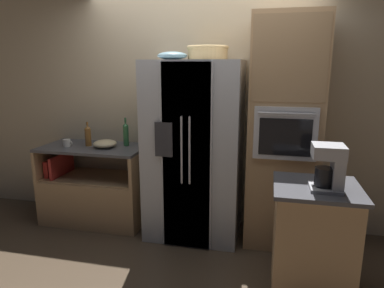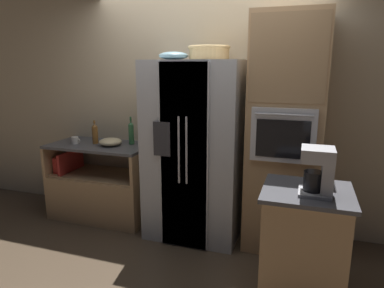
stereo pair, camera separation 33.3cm
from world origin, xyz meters
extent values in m
plane|color=#4C3D2D|center=(0.00, 0.00, 0.00)|extent=(20.00, 20.00, 0.00)
cube|color=beige|center=(0.00, 0.46, 1.40)|extent=(12.00, 0.06, 2.80)
cube|color=tan|center=(-1.17, 0.12, 0.26)|extent=(1.16, 0.62, 0.52)
cube|color=tan|center=(-1.17, 0.12, 0.53)|extent=(1.11, 0.57, 0.02)
cube|color=tan|center=(-1.73, 0.12, 0.69)|extent=(0.04, 0.62, 0.34)
cube|color=tan|center=(-0.61, 0.12, 0.69)|extent=(0.04, 0.62, 0.34)
cube|color=#4C4C51|center=(-1.17, 0.12, 0.87)|extent=(1.16, 0.62, 0.03)
cube|color=#B72D28|center=(-1.67, 0.09, 0.63)|extent=(0.05, 0.33, 0.19)
cube|color=black|center=(-1.62, 0.09, 0.63)|extent=(0.04, 0.31, 0.20)
cube|color=#B72D28|center=(-1.57, 0.09, 0.66)|extent=(0.03, 0.45, 0.25)
cube|color=silver|center=(0.01, 0.09, 0.91)|extent=(0.95, 0.69, 1.83)
cube|color=silver|center=(0.00, -0.27, 0.91)|extent=(0.47, 0.02, 1.79)
cube|color=silver|center=(0.01, -0.27, 0.91)|extent=(0.47, 0.02, 1.79)
cylinder|color=#B2B2B7|center=(-0.03, -0.30, 1.01)|extent=(0.02, 0.02, 0.64)
cylinder|color=#B2B2B7|center=(0.04, -0.30, 1.01)|extent=(0.02, 0.02, 0.64)
cube|color=#2D2D33|center=(-0.21, -0.28, 1.10)|extent=(0.17, 0.01, 0.33)
cube|color=tan|center=(0.89, 0.13, 1.12)|extent=(0.67, 0.60, 2.24)
cube|color=silver|center=(0.89, -0.19, 1.19)|extent=(0.55, 0.04, 0.48)
cube|color=black|center=(0.89, -0.21, 1.16)|extent=(0.45, 0.01, 0.33)
cylinder|color=#B2B2B7|center=(0.89, -0.23, 1.37)|extent=(0.49, 0.02, 0.02)
cube|color=#A68259|center=(0.89, -0.17, 1.83)|extent=(0.63, 0.01, 0.74)
cube|color=tan|center=(1.12, -0.74, 0.44)|extent=(0.58, 0.55, 0.88)
cube|color=#4C4C51|center=(1.12, -0.74, 0.89)|extent=(0.63, 0.59, 0.03)
cylinder|color=tan|center=(0.12, 0.16, 1.89)|extent=(0.39, 0.39, 0.12)
torus|color=tan|center=(0.12, 0.16, 1.95)|extent=(0.41, 0.41, 0.03)
ellipsoid|color=#668C99|center=(-0.20, 0.03, 1.87)|extent=(0.29, 0.29, 0.08)
cylinder|color=#33723F|center=(-0.82, 0.24, 1.00)|extent=(0.06, 0.06, 0.23)
cone|color=#33723F|center=(-0.82, 0.24, 1.13)|extent=(0.06, 0.06, 0.03)
cylinder|color=#33723F|center=(-0.82, 0.24, 1.18)|extent=(0.02, 0.02, 0.06)
cylinder|color=brown|center=(-1.23, 0.14, 0.99)|extent=(0.07, 0.07, 0.20)
cone|color=brown|center=(-1.23, 0.14, 1.10)|extent=(0.07, 0.07, 0.04)
cylinder|color=brown|center=(-1.23, 0.14, 1.14)|extent=(0.02, 0.02, 0.04)
cylinder|color=silver|center=(-1.45, 0.05, 0.93)|extent=(0.08, 0.08, 0.08)
torus|color=silver|center=(-1.41, 0.05, 0.93)|extent=(0.06, 0.01, 0.06)
ellipsoid|color=beige|center=(-1.02, 0.11, 0.93)|extent=(0.26, 0.26, 0.08)
cube|color=#B2B2B7|center=(1.16, -0.80, 0.92)|extent=(0.22, 0.22, 0.02)
cylinder|color=black|center=(1.15, -0.80, 1.00)|extent=(0.13, 0.13, 0.14)
cube|color=#B2B2B7|center=(1.24, -0.80, 1.07)|extent=(0.08, 0.19, 0.33)
cube|color=#B2B2B7|center=(1.16, -0.80, 1.19)|extent=(0.22, 0.22, 0.09)
camera|label=1|loc=(0.75, -3.27, 1.78)|focal=32.00mm
camera|label=2|loc=(1.07, -3.18, 1.78)|focal=32.00mm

